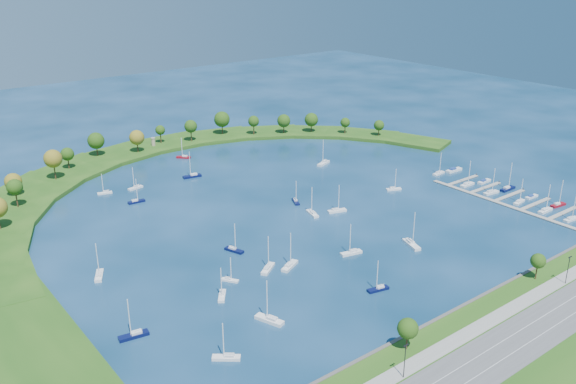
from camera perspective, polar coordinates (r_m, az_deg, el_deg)
ground at (r=273.14m, az=-0.19°, el=-1.31°), size 700.00×700.00×0.00m
south_shoreline at (r=200.91m, az=22.24°, el=-11.57°), size 420.00×43.10×11.60m
breakwater at (r=290.03m, az=-13.43°, el=-0.34°), size 286.74×247.64×2.00m
breakwater_trees at (r=332.46m, az=-12.01°, el=4.31°), size 241.42×91.70×15.17m
harbor_tower at (r=362.31m, az=-12.49°, el=4.62°), size 2.60×2.60×4.76m
dock_system at (r=295.69m, az=20.57°, el=-0.86°), size 24.28×82.00×1.60m
moored_boat_0 at (r=343.16m, az=-9.73°, el=3.28°), size 7.05×7.31×11.67m
moored_boat_1 at (r=284.89m, az=-14.00°, el=-0.81°), size 7.90×2.87×11.37m
moored_boat_2 at (r=188.81m, az=-14.22°, el=-12.78°), size 9.12×3.85×13.00m
moored_boat_3 at (r=240.64m, az=11.46°, el=-4.74°), size 5.74×10.18×14.43m
moored_boat_4 at (r=276.51m, az=0.73°, el=-0.83°), size 4.88×7.46×10.69m
moored_boat_5 at (r=302.02m, az=-14.07°, el=0.45°), size 7.78×3.27×11.08m
moored_boat_6 at (r=230.76m, az=5.95°, el=-5.60°), size 8.77×4.22×12.42m
moored_boat_7 at (r=218.56m, az=-1.90°, el=-7.10°), size 8.60×7.05×12.91m
moored_boat_8 at (r=190.17m, az=-1.73°, el=-11.78°), size 5.70×9.83×13.95m
moored_boat_9 at (r=312.12m, az=-8.94°, el=1.53°), size 9.69×4.38×13.75m
moored_boat_10 at (r=175.60m, az=-5.77°, el=-15.05°), size 7.54×6.66×11.60m
moored_boat_11 at (r=295.73m, az=9.85°, el=0.34°), size 7.47×4.82×10.68m
moored_boat_12 at (r=212.47m, az=-5.47°, el=-8.10°), size 4.94×6.11×9.13m
moored_boat_13 at (r=263.73m, az=2.29°, el=-1.96°), size 4.42×8.81×12.47m
moored_boat_14 at (r=220.20m, az=0.15°, el=-6.85°), size 9.21×6.17×13.24m
moored_boat_15 at (r=328.54m, az=3.35°, el=2.76°), size 9.83×5.75×13.96m
moored_boat_16 at (r=299.45m, az=-16.76°, el=-0.01°), size 7.04×3.67×9.96m
moored_boat_17 at (r=208.29m, az=8.44°, el=-8.88°), size 7.97×3.80×11.30m
moored_boat_18 at (r=232.54m, az=-5.07°, el=-5.35°), size 4.70×8.20×11.63m
moored_boat_19 at (r=203.58m, az=-6.19°, el=-9.52°), size 6.18×7.29×11.06m
moored_boat_20 at (r=223.92m, az=-17.25°, el=-7.40°), size 6.00×8.75×12.62m
moored_boat_21 at (r=267.31m, az=4.59°, el=-1.69°), size 8.74×4.82×12.38m
docked_boat_0 at (r=284.47m, az=24.95°, el=-2.26°), size 8.18×3.10×11.74m
docked_boat_2 at (r=289.34m, az=22.92°, el=-1.55°), size 8.62×2.58×12.61m
docked_boat_3 at (r=298.13m, az=23.93°, el=-1.06°), size 8.59×3.30×12.31m
docked_boat_4 at (r=295.13m, az=20.80°, el=-0.82°), size 8.09×3.38×11.53m
docked_boat_5 at (r=303.90m, az=21.81°, el=-0.41°), size 7.58×2.28×1.54m
docked_boat_6 at (r=302.34m, az=18.45°, el=0.01°), size 8.74×3.36×12.53m
docked_boat_7 at (r=309.74m, az=19.85°, el=0.34°), size 9.33×2.75×13.65m
docked_boat_8 at (r=309.37m, az=16.41°, el=0.72°), size 8.70×2.64×12.70m
docked_boat_9 at (r=316.45m, az=17.86°, el=0.96°), size 8.75×2.95×1.76m
docked_boat_10 at (r=322.05m, az=13.91°, el=1.76°), size 7.94×2.80×11.44m
docked_boat_11 at (r=328.61m, az=15.24°, el=2.00°), size 10.10×3.03×2.05m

